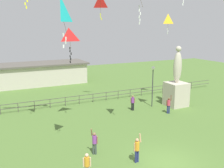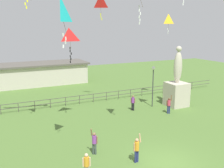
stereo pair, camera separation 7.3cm
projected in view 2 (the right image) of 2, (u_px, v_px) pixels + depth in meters
The scene contains 14 objects.
ground_plane at pixel (167, 163), 15.68m from camera, with size 80.00×80.00×0.00m, color #517533.
statue_monument at pixel (177, 89), 26.64m from camera, with size 1.98×1.98×6.23m.
lamppost at pixel (153, 77), 26.07m from camera, with size 0.36×0.36×4.22m.
person_0 at pixel (133, 102), 25.33m from camera, with size 0.34×0.37×1.54m.
person_2 at pixel (169, 104), 24.41m from camera, with size 0.43×0.38×1.82m.
person_3 at pixel (94, 142), 16.55m from camera, with size 0.42×0.39×1.76m.
person_4 at pixel (87, 164), 13.85m from camera, with size 0.44×0.28×1.50m.
person_5 at pixel (137, 148), 15.55m from camera, with size 0.49×0.29×1.83m.
kite_0 at pixel (69, 36), 20.46m from camera, with size 1.18×0.61×2.78m.
kite_1 at pixel (60, 11), 14.67m from camera, with size 0.88×0.80×2.93m.
kite_3 at pixel (101, 1), 24.81m from camera, with size 1.05×0.79×2.47m.
kite_4 at pixel (168, 20), 27.76m from camera, with size 0.88×0.71×2.13m.
waterfront_railing at pixel (83, 98), 27.65m from camera, with size 36.01×0.06×0.95m.
pavilion_building at pixel (41, 73), 37.10m from camera, with size 13.26×5.33×3.04m.
Camera 2 is at (-9.21, -11.39, 8.09)m, focal length 41.30 mm.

